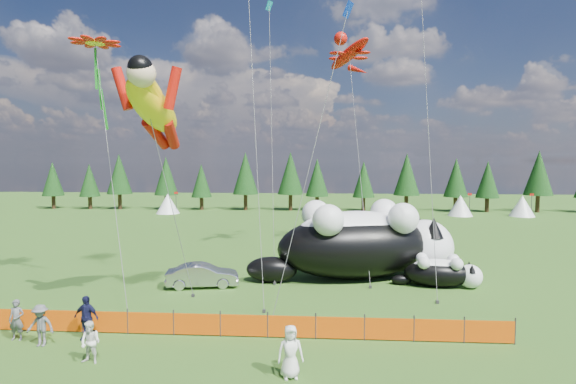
# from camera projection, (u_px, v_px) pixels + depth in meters

# --- Properties ---
(ground) EXTENTS (160.00, 160.00, 0.00)m
(ground) POSITION_uv_depth(u_px,v_px,m) (254.00, 313.00, 21.78)
(ground) COLOR #0D3509
(ground) RESTS_ON ground
(safety_fence) EXTENTS (22.06, 0.06, 1.10)m
(safety_fence) POSITION_uv_depth(u_px,v_px,m) (244.00, 325.00, 18.76)
(safety_fence) COLOR #262626
(safety_fence) RESTS_ON ground
(tree_line) EXTENTS (90.00, 4.00, 8.00)m
(tree_line) POSITION_uv_depth(u_px,v_px,m) (298.00, 184.00, 66.29)
(tree_line) COLOR black
(tree_line) RESTS_ON ground
(festival_tents) EXTENTS (50.00, 3.20, 2.80)m
(festival_tents) POSITION_uv_depth(u_px,v_px,m) (377.00, 205.00, 60.74)
(festival_tents) COLOR white
(festival_tents) RESTS_ON ground
(cat_large) EXTENTS (13.21, 7.09, 4.85)m
(cat_large) POSITION_uv_depth(u_px,v_px,m) (365.00, 241.00, 28.25)
(cat_large) COLOR black
(cat_large) RESTS_ON ground
(cat_small) EXTENTS (5.16, 2.24, 1.86)m
(cat_small) POSITION_uv_depth(u_px,v_px,m) (442.00, 272.00, 26.25)
(cat_small) COLOR black
(cat_small) RESTS_ON ground
(car) EXTENTS (4.37, 2.22, 1.37)m
(car) POSITION_uv_depth(u_px,v_px,m) (203.00, 275.00, 26.23)
(car) COLOR #B7B6BC
(car) RESTS_ON ground
(spectator_a) EXTENTS (0.65, 0.46, 1.68)m
(spectator_a) POSITION_uv_depth(u_px,v_px,m) (17.00, 320.00, 18.45)
(spectator_a) COLOR #515256
(spectator_a) RESTS_ON ground
(spectator_b) EXTENTS (0.82, 0.56, 1.56)m
(spectator_b) POSITION_uv_depth(u_px,v_px,m) (90.00, 342.00, 16.31)
(spectator_b) COLOR white
(spectator_b) RESTS_ON ground
(spectator_c) EXTENTS (1.14, 0.69, 1.84)m
(spectator_c) POSITION_uv_depth(u_px,v_px,m) (86.00, 318.00, 18.48)
(spectator_c) COLOR #131435
(spectator_c) RESTS_ON ground
(spectator_d) EXTENTS (1.09, 0.57, 1.68)m
(spectator_d) POSITION_uv_depth(u_px,v_px,m) (40.00, 325.00, 17.84)
(spectator_d) COLOR #515256
(spectator_d) RESTS_ON ground
(spectator_e) EXTENTS (0.99, 0.75, 1.81)m
(spectator_e) POSITION_uv_depth(u_px,v_px,m) (290.00, 352.00, 15.22)
(spectator_e) COLOR white
(spectator_e) RESTS_ON ground
(superhero_kite) EXTENTS (5.12, 5.49, 12.31)m
(superhero_kite) POSITION_uv_depth(u_px,v_px,m) (153.00, 107.00, 21.10)
(superhero_kite) COLOR yellow
(superhero_kite) RESTS_ON ground
(gecko_kite) EXTENTS (6.33, 13.01, 18.05)m
(gecko_kite) POSITION_uv_depth(u_px,v_px,m) (349.00, 54.00, 34.31)
(gecko_kite) COLOR red
(gecko_kite) RESTS_ON ground
(flower_kite) EXTENTS (5.49, 6.92, 15.13)m
(flower_kite) POSITION_uv_depth(u_px,v_px,m) (95.00, 46.00, 24.38)
(flower_kite) COLOR red
(flower_kite) RESTS_ON ground
(diamond_kite_c) EXTENTS (3.71, 1.84, 14.84)m
(diamond_kite_c) POSITION_uv_depth(u_px,v_px,m) (344.00, 28.00, 19.88)
(diamond_kite_c) COLOR #0C33B7
(diamond_kite_c) RESTS_ON ground
(diamond_kite_d) EXTENTS (1.49, 7.91, 20.02)m
(diamond_kite_d) POSITION_uv_depth(u_px,v_px,m) (269.00, 23.00, 32.39)
(diamond_kite_d) COLOR #0D8CA4
(diamond_kite_d) RESTS_ON ground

